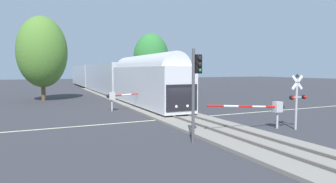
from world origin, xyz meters
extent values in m
plane|color=#333338|center=(0.00, 0.00, 0.00)|extent=(220.00, 220.00, 0.00)
cube|color=beige|center=(0.00, 0.00, 0.00)|extent=(44.00, 0.20, 0.01)
cube|color=gray|center=(0.00, 0.00, 0.09)|extent=(4.40, 80.00, 0.18)
cube|color=#56514C|center=(-0.72, 0.00, 0.25)|extent=(0.10, 80.00, 0.14)
cube|color=#56514C|center=(0.72, 0.00, 0.25)|extent=(0.10, 80.00, 0.14)
cube|color=silver|center=(0.00, 7.81, 2.27)|extent=(3.00, 16.10, 3.90)
cube|color=black|center=(0.00, -0.26, 1.69)|extent=(2.76, 0.08, 2.15)
cylinder|color=silver|center=(0.00, 7.81, 4.10)|extent=(2.76, 14.49, 2.76)
sphere|color=#F4F2CC|center=(-0.50, -0.27, 1.00)|extent=(0.24, 0.24, 0.24)
sphere|color=#F4F2CC|center=(0.50, -0.27, 1.00)|extent=(0.24, 0.24, 0.24)
cube|color=#B7BCC6|center=(0.00, 27.82, 2.62)|extent=(3.00, 22.13, 4.60)
cube|color=black|center=(1.51, 27.82, 2.92)|extent=(0.04, 19.92, 0.90)
cube|color=gold|center=(1.52, 27.82, 1.47)|extent=(0.04, 20.36, 0.36)
cube|color=#B7BCC6|center=(0.00, 50.86, 2.62)|extent=(3.00, 22.13, 4.60)
cube|color=black|center=(1.51, 50.86, 2.92)|extent=(0.04, 19.92, 0.90)
cube|color=gold|center=(1.52, 50.86, 1.47)|extent=(0.04, 20.36, 0.36)
cylinder|color=#B7B7BC|center=(4.07, -6.27, 0.55)|extent=(0.14, 0.14, 1.10)
cube|color=#B7B7BC|center=(4.07, -6.27, 1.45)|extent=(0.56, 0.40, 0.70)
sphere|color=black|center=(4.42, -6.27, 1.45)|extent=(0.36, 0.36, 0.36)
cylinder|color=red|center=(3.52, -6.27, 1.49)|extent=(1.10, 0.12, 0.19)
cylinder|color=white|center=(2.43, -6.27, 1.56)|extent=(1.10, 0.12, 0.19)
cylinder|color=red|center=(1.33, -6.27, 1.63)|extent=(1.10, 0.12, 0.19)
cylinder|color=white|center=(0.24, -6.27, 1.71)|extent=(1.10, 0.12, 0.19)
cylinder|color=red|center=(-0.86, -6.27, 1.78)|extent=(1.10, 0.12, 0.19)
sphere|color=red|center=(-1.40, -6.27, 1.82)|extent=(0.14, 0.14, 0.14)
cylinder|color=#B2B2B7|center=(4.90, -7.04, 1.72)|extent=(0.14, 0.14, 3.44)
cube|color=white|center=(4.90, -7.06, 3.09)|extent=(0.98, 0.05, 0.98)
cube|color=white|center=(4.90, -7.06, 3.09)|extent=(0.98, 0.05, 0.98)
cube|color=#B2B2B7|center=(4.90, -7.04, 2.13)|extent=(1.10, 0.08, 0.08)
cylinder|color=black|center=(4.35, -7.14, 2.13)|extent=(0.26, 0.18, 0.26)
cylinder|color=black|center=(5.45, -7.14, 2.13)|extent=(0.26, 0.18, 0.26)
sphere|color=red|center=(4.35, -7.24, 2.13)|extent=(0.20, 0.20, 0.20)
sphere|color=red|center=(5.45, -7.24, 2.13)|extent=(0.20, 0.20, 0.20)
cone|color=black|center=(4.90, -7.04, 3.56)|extent=(0.28, 0.28, 0.22)
cylinder|color=#B7B7BC|center=(-4.07, 6.27, 0.55)|extent=(0.14, 0.14, 1.10)
cube|color=#B7B7BC|center=(-4.07, 6.27, 1.45)|extent=(0.56, 0.40, 0.70)
sphere|color=black|center=(-4.42, 6.27, 1.45)|extent=(0.36, 0.36, 0.36)
cylinder|color=red|center=(-3.59, 6.27, 1.47)|extent=(0.96, 0.12, 0.17)
cylinder|color=white|center=(-2.64, 6.27, 1.52)|extent=(0.96, 0.12, 0.17)
cylinder|color=red|center=(-1.68, 6.27, 1.57)|extent=(0.96, 0.12, 0.17)
cylinder|color=white|center=(-0.73, 6.27, 1.62)|extent=(0.96, 0.12, 0.17)
cylinder|color=red|center=(0.23, 6.27, 1.66)|extent=(0.96, 0.12, 0.17)
sphere|color=red|center=(0.71, 6.27, 1.69)|extent=(0.14, 0.14, 0.14)
cylinder|color=#4C4C51|center=(6.06, 8.63, 2.41)|extent=(0.16, 0.16, 4.82)
cube|color=gold|center=(6.34, 8.63, 4.02)|extent=(0.34, 0.26, 1.00)
sphere|color=#262626|center=(6.34, 8.48, 4.34)|extent=(0.20, 0.20, 0.20)
cylinder|color=gold|center=(6.34, 8.45, 4.34)|extent=(0.24, 0.10, 0.24)
sphere|color=#262626|center=(6.34, 8.48, 4.02)|extent=(0.20, 0.20, 0.20)
cylinder|color=gold|center=(6.34, 8.45, 4.02)|extent=(0.24, 0.10, 0.24)
sphere|color=green|center=(6.34, 8.48, 3.70)|extent=(0.20, 0.20, 0.20)
cylinder|color=gold|center=(6.34, 8.45, 3.70)|extent=(0.24, 0.10, 0.24)
cylinder|color=#4C4C51|center=(-2.99, -7.30, 2.51)|extent=(0.16, 0.16, 5.02)
cube|color=black|center=(-2.71, -7.30, 4.22)|extent=(0.34, 0.26, 1.00)
sphere|color=#262626|center=(-2.71, -7.45, 4.54)|extent=(0.20, 0.20, 0.20)
cylinder|color=black|center=(-2.71, -7.48, 4.54)|extent=(0.24, 0.10, 0.24)
sphere|color=#262626|center=(-2.71, -7.45, 4.22)|extent=(0.20, 0.20, 0.20)
cylinder|color=black|center=(-2.71, -7.48, 4.22)|extent=(0.24, 0.10, 0.24)
sphere|color=green|center=(-2.71, -7.45, 3.90)|extent=(0.20, 0.20, 0.20)
cylinder|color=black|center=(-2.71, -7.48, 3.90)|extent=(0.24, 0.10, 0.24)
cylinder|color=brown|center=(-9.75, 19.20, 1.41)|extent=(0.50, 0.50, 2.83)
ellipsoid|color=#4C7A2D|center=(-9.75, 19.20, 6.17)|extent=(6.09, 6.09, 8.92)
cylinder|color=#4C3828|center=(7.37, 25.30, 1.43)|extent=(0.44, 0.44, 2.86)
ellipsoid|color=#2D7533|center=(7.37, 25.30, 5.96)|extent=(6.02, 6.02, 8.25)
camera|label=1|loc=(-10.46, -20.35, 3.91)|focal=30.52mm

